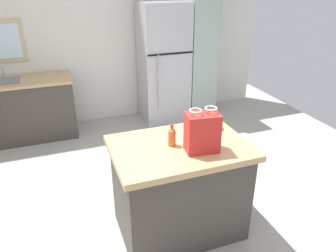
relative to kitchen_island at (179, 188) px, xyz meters
The scene contains 9 objects.
ground 0.58m from the kitchen_island, 130.19° to the left, with size 6.80×6.80×0.00m, color #ADA89E.
back_wall 3.12m from the kitchen_island, 94.72° to the left, with size 5.67×0.13×2.79m.
kitchen_island is the anchor object (origin of this frame).
refrigerator 2.72m from the kitchen_island, 73.52° to the left, with size 0.73×0.67×1.88m.
tall_cabinet 2.97m from the kitchen_island, 61.92° to the left, with size 0.45×0.59×2.08m.
sink_counter 2.93m from the kitchen_island, 118.28° to the left, with size 1.40×0.65×1.08m.
shopping_bag 0.65m from the kitchen_island, 47.20° to the right, with size 0.29×0.21×0.38m.
small_box 0.69m from the kitchen_island, 26.63° to the left, with size 0.12×0.08×0.12m, color #4775B7.
bottle 0.54m from the kitchen_island, 160.99° to the left, with size 0.07×0.07×0.20m.
Camera 1 is at (-0.72, -2.55, 2.26)m, focal length 34.75 mm.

